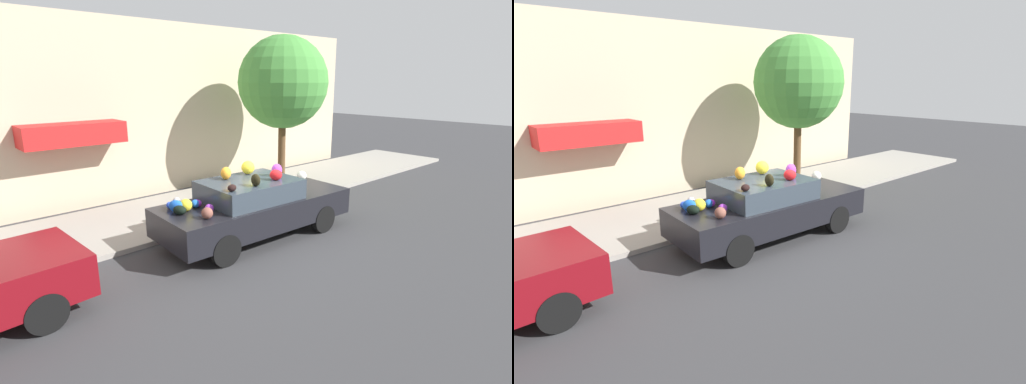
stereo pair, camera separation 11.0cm
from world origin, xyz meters
The scene contains 6 objects.
ground_plane centered at (0.00, 0.00, 0.00)m, with size 60.00×60.00×0.00m, color #38383A.
sidewalk_curb centered at (0.00, 2.70, 0.06)m, with size 24.00×3.20×0.11m.
building_facade centered at (-0.10, 4.92, 2.59)m, with size 18.00×1.20×5.21m.
street_tree centered at (3.42, 2.55, 3.42)m, with size 2.83×2.83×4.74m.
fire_hydrant centered at (-1.10, 1.63, 0.46)m, with size 0.20×0.20×0.70m.
art_car centered at (-0.04, 0.01, 0.75)m, with size 4.66×1.92×1.70m.
Camera 2 is at (-5.73, -6.50, 3.54)m, focal length 28.00 mm.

